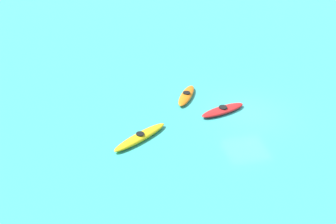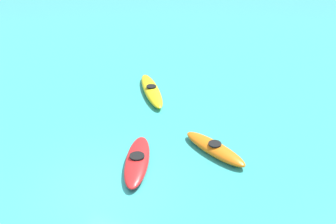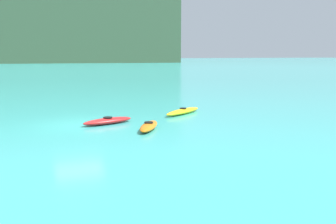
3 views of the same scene
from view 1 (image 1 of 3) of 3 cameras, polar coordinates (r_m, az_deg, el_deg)
ground_plane at (r=23.53m, az=11.29°, el=-0.19°), size 600.00×600.00×0.00m
kayak_orange at (r=24.59m, az=2.57°, el=2.31°), size 1.87×2.62×0.37m
kayak_yellow at (r=20.88m, az=-3.87°, el=-3.45°), size 3.18×2.46×0.37m
kayak_red at (r=23.28m, az=7.59°, el=0.27°), size 2.90×1.60×0.37m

